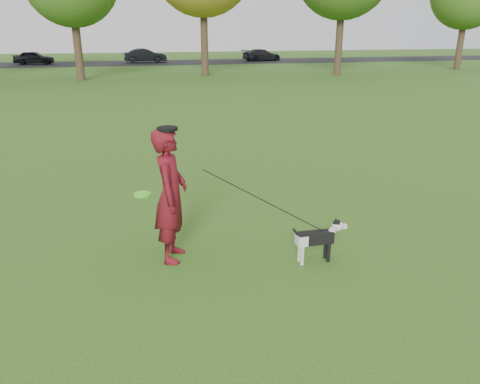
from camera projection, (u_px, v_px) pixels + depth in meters
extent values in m
plane|color=#285116|center=(222.00, 258.00, 6.70)|extent=(120.00, 120.00, 0.00)
cube|color=black|center=(140.00, 63.00, 43.44)|extent=(120.00, 7.00, 0.02)
imported|color=#5F0D0E|center=(171.00, 196.00, 6.40)|extent=(0.61, 0.78, 1.89)
cube|color=black|center=(315.00, 238.00, 6.49)|extent=(0.51, 0.16, 0.17)
cube|color=silver|center=(302.00, 240.00, 6.45)|extent=(0.14, 0.16, 0.15)
cylinder|color=silver|center=(302.00, 255.00, 6.47)|extent=(0.05, 0.05, 0.28)
cylinder|color=silver|center=(300.00, 252.00, 6.57)|extent=(0.05, 0.05, 0.28)
cylinder|color=black|center=(329.00, 253.00, 6.55)|extent=(0.05, 0.05, 0.28)
cylinder|color=black|center=(325.00, 249.00, 6.65)|extent=(0.05, 0.05, 0.28)
cylinder|color=silver|center=(331.00, 233.00, 6.52)|extent=(0.17, 0.10, 0.18)
sphere|color=silver|center=(337.00, 226.00, 6.51)|extent=(0.16, 0.16, 0.16)
sphere|color=black|center=(337.00, 224.00, 6.49)|extent=(0.12, 0.12, 0.12)
cube|color=silver|center=(343.00, 226.00, 6.53)|extent=(0.10, 0.06, 0.06)
sphere|color=black|center=(347.00, 226.00, 6.54)|extent=(0.03, 0.03, 0.03)
cone|color=black|center=(338.00, 222.00, 6.44)|extent=(0.06, 0.06, 0.07)
cone|color=black|center=(336.00, 220.00, 6.52)|extent=(0.06, 0.06, 0.07)
cylinder|color=black|center=(298.00, 236.00, 6.41)|extent=(0.18, 0.03, 0.23)
cylinder|color=black|center=(327.00, 233.00, 6.51)|extent=(0.11, 0.11, 0.02)
imported|color=black|center=(34.00, 58.00, 41.28)|extent=(3.45, 1.50, 1.16)
imported|color=black|center=(145.00, 56.00, 43.34)|extent=(3.88, 1.38, 1.27)
imported|color=black|center=(262.00, 55.00, 45.77)|extent=(4.12, 2.41, 1.12)
cylinder|color=#4DEF1E|center=(142.00, 194.00, 6.22)|extent=(0.23, 0.23, 0.02)
cylinder|color=black|center=(167.00, 129.00, 6.09)|extent=(0.28, 0.28, 0.04)
cylinder|color=#38281C|center=(78.00, 45.00, 28.57)|extent=(0.48, 0.48, 4.20)
cylinder|color=#38281C|center=(204.00, 37.00, 31.06)|extent=(0.48, 0.48, 5.04)
cylinder|color=#38281C|center=(339.00, 39.00, 31.64)|extent=(0.48, 0.48, 4.83)
cylinder|color=#38281C|center=(460.00, 43.00, 35.98)|extent=(0.48, 0.48, 3.99)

